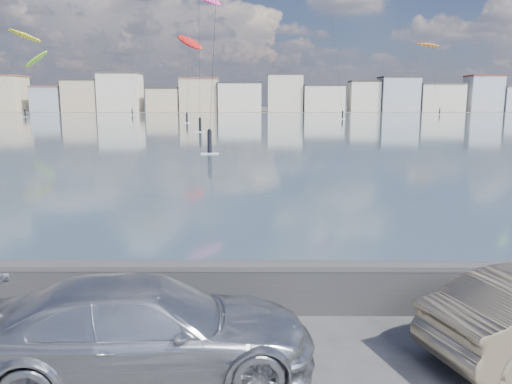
# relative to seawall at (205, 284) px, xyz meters

# --- Properties ---
(bay_water) EXTENTS (500.00, 177.00, 0.00)m
(bay_water) POSITION_rel_seawall_xyz_m (0.00, 88.80, -0.58)
(bay_water) COLOR #334F57
(bay_water) RESTS_ON ground
(far_shore_strip) EXTENTS (500.00, 60.00, 0.00)m
(far_shore_strip) POSITION_rel_seawall_xyz_m (0.00, 197.30, -0.57)
(far_shore_strip) COLOR #4C473D
(far_shore_strip) RESTS_ON ground
(seawall) EXTENTS (400.00, 0.36, 1.08)m
(seawall) POSITION_rel_seawall_xyz_m (0.00, 0.00, 0.00)
(seawall) COLOR #28282B
(seawall) RESTS_ON ground
(far_buildings) EXTENTS (240.79, 13.26, 14.60)m
(far_buildings) POSITION_rel_seawall_xyz_m (1.31, 183.30, 5.44)
(far_buildings) COLOR beige
(far_buildings) RESTS_ON ground
(car_silver) EXTENTS (5.37, 2.71, 1.49)m
(car_silver) POSITION_rel_seawall_xyz_m (-0.66, -2.31, 0.17)
(car_silver) COLOR #B2B4BA
(car_silver) RESTS_ON ground
(kitesurfer_2) EXTENTS (7.41, 13.91, 18.09)m
(kitesurfer_2) POSITION_rel_seawall_xyz_m (-12.85, 94.24, 14.92)
(kitesurfer_2) COLOR red
(kitesurfer_2) RESTS_ON ground
(kitesurfer_3) EXTENTS (7.75, 11.08, 22.28)m
(kitesurfer_3) POSITION_rel_seawall_xyz_m (54.45, 153.40, 20.34)
(kitesurfer_3) COLOR orange
(kitesurfer_3) RESTS_ON ground
(kitesurfer_9) EXTENTS (10.27, 17.63, 24.04)m
(kitesurfer_9) POSITION_rel_seawall_xyz_m (-61.89, 129.44, 20.56)
(kitesurfer_9) COLOR yellow
(kitesurfer_9) RESTS_ON ground
(kitesurfer_14) EXTENTS (7.40, 15.90, 18.32)m
(kitesurfer_14) POSITION_rel_seawall_xyz_m (-61.29, 133.91, 14.69)
(kitesurfer_14) COLOR #8CD826
(kitesurfer_14) RESTS_ON ground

